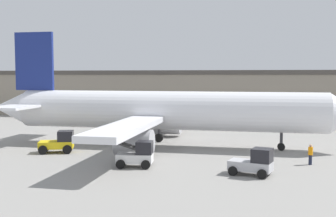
{
  "coord_description": "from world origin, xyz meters",
  "views": [
    {
      "loc": [
        9.76,
        -40.15,
        7.08
      ],
      "look_at": [
        0.0,
        0.0,
        3.77
      ],
      "focal_mm": 45.0,
      "sensor_mm": 36.0,
      "label": 1
    }
  ],
  "objects_px": {
    "belt_loader_truck": "(137,155)",
    "baggage_tug": "(254,163)",
    "ground_crew_worker": "(310,154)",
    "pushback_tug": "(59,142)",
    "airplane": "(159,111)"
  },
  "relations": [
    {
      "from": "belt_loader_truck",
      "to": "baggage_tug",
      "type": "bearing_deg",
      "value": -12.26
    },
    {
      "from": "ground_crew_worker",
      "to": "pushback_tug",
      "type": "bearing_deg",
      "value": 129.26
    },
    {
      "from": "baggage_tug",
      "to": "belt_loader_truck",
      "type": "relative_size",
      "value": 1.11
    },
    {
      "from": "ground_crew_worker",
      "to": "pushback_tug",
      "type": "height_order",
      "value": "pushback_tug"
    },
    {
      "from": "pushback_tug",
      "to": "belt_loader_truck",
      "type": "bearing_deg",
      "value": -45.58
    },
    {
      "from": "baggage_tug",
      "to": "belt_loader_truck",
      "type": "xyz_separation_m",
      "value": [
        -8.83,
        0.64,
        0.05
      ]
    },
    {
      "from": "baggage_tug",
      "to": "belt_loader_truck",
      "type": "distance_m",
      "value": 8.85
    },
    {
      "from": "ground_crew_worker",
      "to": "belt_loader_truck",
      "type": "relative_size",
      "value": 0.56
    },
    {
      "from": "baggage_tug",
      "to": "pushback_tug",
      "type": "xyz_separation_m",
      "value": [
        -17.63,
        4.74,
        0.04
      ]
    },
    {
      "from": "baggage_tug",
      "to": "pushback_tug",
      "type": "distance_m",
      "value": 18.25
    },
    {
      "from": "airplane",
      "to": "belt_loader_truck",
      "type": "xyz_separation_m",
      "value": [
        0.87,
        -9.66,
        -2.55
      ]
    },
    {
      "from": "pushback_tug",
      "to": "baggage_tug",
      "type": "bearing_deg",
      "value": -35.64
    },
    {
      "from": "baggage_tug",
      "to": "pushback_tug",
      "type": "relative_size",
      "value": 0.95
    },
    {
      "from": "ground_crew_worker",
      "to": "baggage_tug",
      "type": "relative_size",
      "value": 0.51
    },
    {
      "from": "ground_crew_worker",
      "to": "airplane",
      "type": "bearing_deg",
      "value": 107.37
    }
  ]
}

